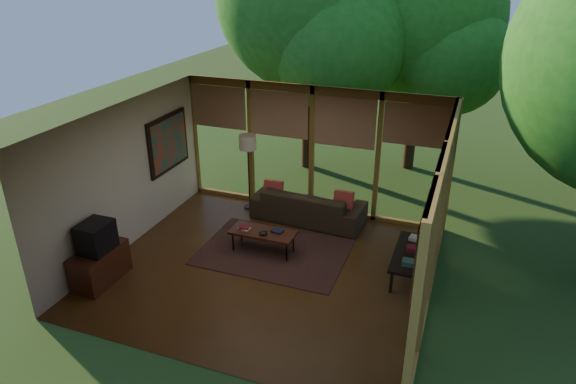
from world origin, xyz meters
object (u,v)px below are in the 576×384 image
at_px(coffee_table, 263,233).
at_px(floor_lamp, 248,147).
at_px(media_cabinet, 100,265).
at_px(side_console, 412,255).
at_px(television, 96,237).
at_px(sofa, 308,205).

bearing_deg(coffee_table, floor_lamp, 121.83).
xyz_separation_m(media_cabinet, side_console, (4.87, 1.97, 0.11)).
distance_m(television, coffee_table, 2.87).
relative_size(television, floor_lamp, 0.33).
height_order(sofa, side_console, sofa).
bearing_deg(sofa, coffee_table, 78.80).
bearing_deg(sofa, television, 55.51).
bearing_deg(sofa, floor_lamp, -1.50).
bearing_deg(media_cabinet, floor_lamp, 70.68).
bearing_deg(television, side_console, 22.06).
xyz_separation_m(sofa, coffee_table, (-0.38, -1.49, 0.06)).
xyz_separation_m(television, floor_lamp, (1.18, 3.42, 0.56)).
distance_m(sofa, coffee_table, 1.54).
relative_size(coffee_table, side_console, 0.86).
bearing_deg(side_console, sofa, 149.72).
bearing_deg(coffee_table, media_cabinet, -140.40).
height_order(television, coffee_table, television).
bearing_deg(floor_lamp, television, -109.02).
bearing_deg(television, media_cabinet, 180.00).
relative_size(sofa, side_console, 1.64).
bearing_deg(floor_lamp, media_cabinet, -109.32).
xyz_separation_m(coffee_table, side_console, (2.68, 0.15, 0.02)).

